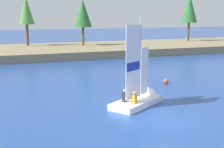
{
  "coord_description": "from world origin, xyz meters",
  "views": [
    {
      "loc": [
        -8.15,
        -14.42,
        5.67
      ],
      "look_at": [
        -0.03,
        7.55,
        1.2
      ],
      "focal_mm": 51.31,
      "sensor_mm": 36.0,
      "label": 1
    }
  ],
  "objects_px": {
    "shoreline_tree_left": "(26,11)",
    "shoreline_tree_midleft": "(83,13)",
    "sailboat": "(143,97)",
    "shoreline_tree_centre": "(189,9)",
    "channel_buoy": "(166,81)"
  },
  "relations": [
    {
      "from": "shoreline_tree_left",
      "to": "shoreline_tree_midleft",
      "type": "xyz_separation_m",
      "value": [
        7.74,
        -2.15,
        -0.36
      ]
    },
    {
      "from": "shoreline_tree_left",
      "to": "sailboat",
      "type": "xyz_separation_m",
      "value": [
        4.14,
        -29.88,
        -5.63
      ]
    },
    {
      "from": "sailboat",
      "to": "shoreline_tree_left",
      "type": "bearing_deg",
      "value": 64.62
    },
    {
      "from": "shoreline_tree_left",
      "to": "shoreline_tree_midleft",
      "type": "distance_m",
      "value": 8.05
    },
    {
      "from": "shoreline_tree_left",
      "to": "shoreline_tree_centre",
      "type": "relative_size",
      "value": 0.92
    },
    {
      "from": "shoreline_tree_midleft",
      "to": "channel_buoy",
      "type": "bearing_deg",
      "value": -88.48
    },
    {
      "from": "shoreline_tree_midleft",
      "to": "shoreline_tree_centre",
      "type": "distance_m",
      "value": 18.84
    },
    {
      "from": "shoreline_tree_midleft",
      "to": "sailboat",
      "type": "xyz_separation_m",
      "value": [
        -3.6,
        -27.73,
        -5.27
      ]
    },
    {
      "from": "shoreline_tree_left",
      "to": "shoreline_tree_midleft",
      "type": "relative_size",
      "value": 1.06
    },
    {
      "from": "shoreline_tree_centre",
      "to": "sailboat",
      "type": "relative_size",
      "value": 1.28
    },
    {
      "from": "shoreline_tree_centre",
      "to": "shoreline_tree_midleft",
      "type": "bearing_deg",
      "value": -176.65
    },
    {
      "from": "sailboat",
      "to": "channel_buoy",
      "type": "xyz_separation_m",
      "value": [
        4.22,
        4.41,
        -0.17
      ]
    },
    {
      "from": "shoreline_tree_midleft",
      "to": "shoreline_tree_centre",
      "type": "bearing_deg",
      "value": 3.35
    },
    {
      "from": "shoreline_tree_left",
      "to": "sailboat",
      "type": "distance_m",
      "value": 30.69
    },
    {
      "from": "shoreline_tree_midleft",
      "to": "sailboat",
      "type": "bearing_deg",
      "value": -97.4
    }
  ]
}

